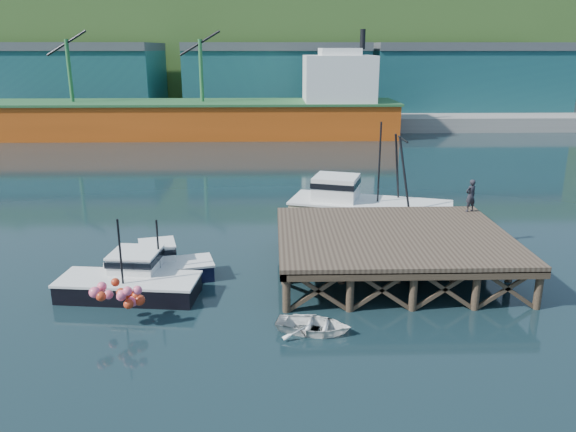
{
  "coord_description": "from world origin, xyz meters",
  "views": [
    {
      "loc": [
        -0.78,
        -27.67,
        11.4
      ],
      "look_at": [
        0.05,
        2.0,
        2.5
      ],
      "focal_mm": 35.0,
      "sensor_mm": 36.0,
      "label": 1
    }
  ],
  "objects_px": {
    "boat_navy": "(159,266)",
    "dockworker": "(471,196)",
    "dinghy": "(313,325)",
    "boat_black": "(131,280)",
    "trawler": "(367,207)"
  },
  "relations": [
    {
      "from": "dinghy",
      "to": "dockworker",
      "type": "height_order",
      "value": "dockworker"
    },
    {
      "from": "trawler",
      "to": "dinghy",
      "type": "xyz_separation_m",
      "value": [
        -4.5,
        -14.18,
        -1.11
      ]
    },
    {
      "from": "boat_navy",
      "to": "trawler",
      "type": "distance_m",
      "value": 14.61
    },
    {
      "from": "dockworker",
      "to": "boat_navy",
      "type": "bearing_deg",
      "value": -9.6
    },
    {
      "from": "boat_black",
      "to": "dinghy",
      "type": "height_order",
      "value": "boat_black"
    },
    {
      "from": "boat_navy",
      "to": "dockworker",
      "type": "xyz_separation_m",
      "value": [
        17.5,
        4.62,
        2.41
      ]
    },
    {
      "from": "boat_navy",
      "to": "dinghy",
      "type": "xyz_separation_m",
      "value": [
        7.52,
        -5.91,
        -0.36
      ]
    },
    {
      "from": "trawler",
      "to": "dockworker",
      "type": "relative_size",
      "value": 5.69
    },
    {
      "from": "boat_navy",
      "to": "dinghy",
      "type": "bearing_deg",
      "value": -52.58
    },
    {
      "from": "boat_black",
      "to": "trawler",
      "type": "relative_size",
      "value": 0.62
    },
    {
      "from": "boat_navy",
      "to": "dockworker",
      "type": "bearing_deg",
      "value": 0.35
    },
    {
      "from": "dockworker",
      "to": "boat_black",
      "type": "bearing_deg",
      "value": -4.89
    },
    {
      "from": "boat_navy",
      "to": "dinghy",
      "type": "height_order",
      "value": "boat_navy"
    },
    {
      "from": "dinghy",
      "to": "dockworker",
      "type": "relative_size",
      "value": 1.62
    },
    {
      "from": "boat_black",
      "to": "dockworker",
      "type": "height_order",
      "value": "boat_black"
    }
  ]
}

